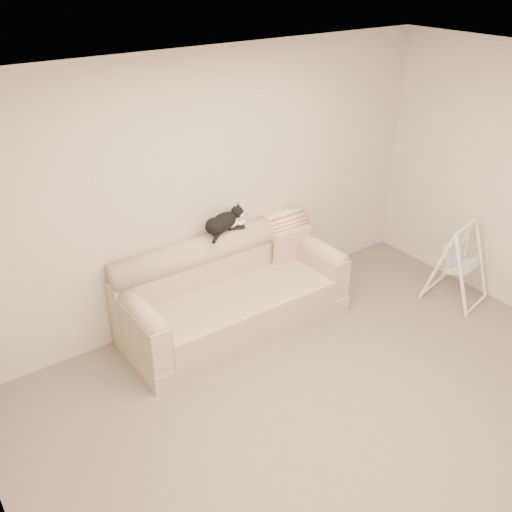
{
  "coord_description": "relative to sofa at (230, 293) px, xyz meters",
  "views": [
    {
      "loc": [
        -2.59,
        -2.38,
        3.32
      ],
      "look_at": [
        -0.01,
        1.27,
        0.9
      ],
      "focal_mm": 40.0,
      "sensor_mm": 36.0,
      "label": 1
    }
  ],
  "objects": [
    {
      "name": "ground_plane",
      "position": [
        0.07,
        -1.62,
        -0.35
      ],
      "size": [
        5.0,
        5.0,
        0.0
      ],
      "primitive_type": "plane",
      "color": "#6C614E",
      "rests_on": "ground"
    },
    {
      "name": "throw_blanket",
      "position": [
        0.82,
        0.23,
        0.37
      ],
      "size": [
        0.44,
        0.38,
        0.58
      ],
      "color": "#C4502F",
      "rests_on": "sofa"
    },
    {
      "name": "tuxedo_cat",
      "position": [
        0.09,
        0.23,
        0.65
      ],
      "size": [
        0.53,
        0.38,
        0.22
      ],
      "color": "black",
      "rests_on": "sofa"
    },
    {
      "name": "remote_a",
      "position": [
        0.05,
        0.24,
        0.56
      ],
      "size": [
        0.18,
        0.13,
        0.03
      ],
      "color": "black",
      "rests_on": "sofa"
    },
    {
      "name": "remote_b",
      "position": [
        0.23,
        0.22,
        0.56
      ],
      "size": [
        0.18,
        0.09,
        0.02
      ],
      "color": "black",
      "rests_on": "sofa"
    },
    {
      "name": "sofa",
      "position": [
        0.0,
        0.0,
        0.0
      ],
      "size": [
        2.2,
        0.93,
        0.9
      ],
      "color": "tan",
      "rests_on": "ground"
    },
    {
      "name": "room_shell",
      "position": [
        0.07,
        -1.62,
        1.18
      ],
      "size": [
        5.04,
        4.04,
        2.6
      ],
      "color": "beige",
      "rests_on": "ground"
    },
    {
      "name": "baby_swing",
      "position": [
        2.22,
        -0.98,
        0.08
      ],
      "size": [
        0.63,
        0.66,
        0.86
      ],
      "color": "white",
      "rests_on": "ground"
    }
  ]
}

